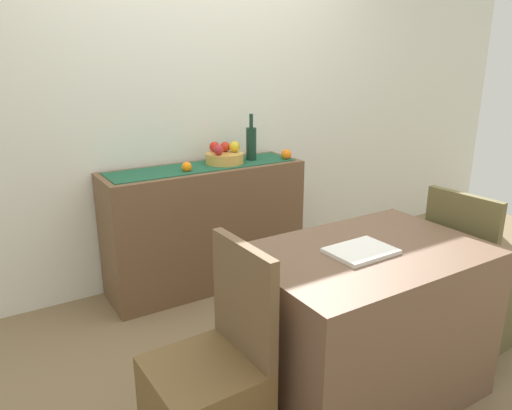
# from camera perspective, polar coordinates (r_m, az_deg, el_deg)

# --- Properties ---
(ground_plane) EXTENTS (6.40, 6.40, 0.02)m
(ground_plane) POSITION_cam_1_polar(r_m,az_deg,el_deg) (2.86, 4.61, -15.87)
(ground_plane) COLOR olive
(ground_plane) RESTS_ON ground
(room_wall_rear) EXTENTS (6.40, 0.06, 2.70)m
(room_wall_rear) POSITION_cam_1_polar(r_m,az_deg,el_deg) (3.42, -6.96, 13.78)
(room_wall_rear) COLOR silver
(room_wall_rear) RESTS_ON ground
(sideboard_console) EXTENTS (1.36, 0.42, 0.85)m
(sideboard_console) POSITION_cam_1_polar(r_m,az_deg,el_deg) (3.33, -5.99, -2.59)
(sideboard_console) COLOR brown
(sideboard_console) RESTS_ON ground
(table_runner) EXTENTS (1.28, 0.32, 0.01)m
(table_runner) POSITION_cam_1_polar(r_m,az_deg,el_deg) (3.21, -6.23, 4.59)
(table_runner) COLOR #1E553A
(table_runner) RESTS_ON sideboard_console
(fruit_bowl) EXTENTS (0.26, 0.26, 0.07)m
(fruit_bowl) POSITION_cam_1_polar(r_m,az_deg,el_deg) (3.27, -3.74, 5.59)
(fruit_bowl) COLOR gold
(fruit_bowl) RESTS_ON table_runner
(apple_right) EXTENTS (0.07, 0.07, 0.07)m
(apple_right) POSITION_cam_1_polar(r_m,az_deg,el_deg) (3.31, -3.67, 6.93)
(apple_right) COLOR red
(apple_right) RESTS_ON fruit_bowl
(apple_front) EXTENTS (0.07, 0.07, 0.07)m
(apple_front) POSITION_cam_1_polar(r_m,az_deg,el_deg) (3.20, -4.49, 6.54)
(apple_front) COLOR #A8282C
(apple_front) RESTS_ON fruit_bowl
(apple_left) EXTENTS (0.07, 0.07, 0.07)m
(apple_left) POSITION_cam_1_polar(r_m,az_deg,el_deg) (3.29, -2.57, 6.94)
(apple_left) COLOR gold
(apple_left) RESTS_ON fruit_bowl
(apple_upper) EXTENTS (0.07, 0.07, 0.07)m
(apple_upper) POSITION_cam_1_polar(r_m,az_deg,el_deg) (3.31, -4.96, 6.91)
(apple_upper) COLOR red
(apple_upper) RESTS_ON fruit_bowl
(wine_bottle) EXTENTS (0.07, 0.07, 0.33)m
(wine_bottle) POSITION_cam_1_polar(r_m,az_deg,el_deg) (3.36, -0.57, 7.37)
(wine_bottle) COLOR #153324
(wine_bottle) RESTS_ON sideboard_console
(orange_loose_mid) EXTENTS (0.07, 0.07, 0.07)m
(orange_loose_mid) POSITION_cam_1_polar(r_m,az_deg,el_deg) (3.08, -8.23, 4.51)
(orange_loose_mid) COLOR orange
(orange_loose_mid) RESTS_ON sideboard_console
(orange_loose_end) EXTENTS (0.07, 0.07, 0.07)m
(orange_loose_end) POSITION_cam_1_polar(r_m,az_deg,el_deg) (3.42, 3.62, 6.02)
(orange_loose_end) COLOR orange
(orange_loose_end) RESTS_ON sideboard_console
(dining_table) EXTENTS (1.07, 0.72, 0.74)m
(dining_table) POSITION_cam_1_polar(r_m,az_deg,el_deg) (2.34, 12.58, -13.55)
(dining_table) COLOR brown
(dining_table) RESTS_ON ground
(open_book) EXTENTS (0.28, 0.22, 0.02)m
(open_book) POSITION_cam_1_polar(r_m,az_deg,el_deg) (2.13, 12.36, -5.37)
(open_book) COLOR white
(open_book) RESTS_ON dining_table
(chair_near_window) EXTENTS (0.41, 0.41, 0.90)m
(chair_near_window) POSITION_cam_1_polar(r_m,az_deg,el_deg) (2.01, -5.65, -22.59)
(chair_near_window) COLOR brown
(chair_near_window) RESTS_ON ground
(chair_by_corner) EXTENTS (0.42, 0.42, 0.90)m
(chair_by_corner) POSITION_cam_1_polar(r_m,az_deg,el_deg) (2.95, 23.88, -10.20)
(chair_by_corner) COLOR brown
(chair_by_corner) RESTS_ON ground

